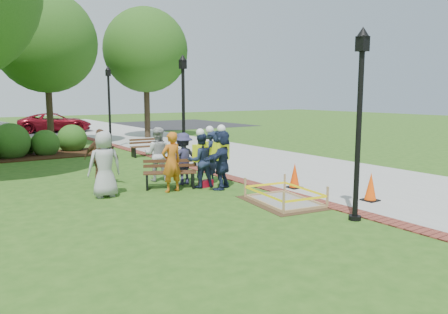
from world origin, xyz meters
TOP-DOWN VIEW (x-y plane):
  - ground at (0.00, 0.00)m, footprint 100.00×100.00m
  - sidewalk at (5.00, 10.00)m, footprint 6.00×60.00m
  - brick_edging at (1.75, 10.00)m, footprint 0.50×60.00m
  - mulch_bed at (-3.00, 12.00)m, footprint 7.00×3.00m
  - parking_lot at (0.00, 27.00)m, footprint 36.00×12.00m
  - wet_concrete_pad at (1.00, -0.89)m, footprint 2.01×2.52m
  - bench_near at (-0.69, 2.36)m, footprint 1.65×1.12m
  - bench_far at (1.58, 9.09)m, footprint 1.52×0.59m
  - cone_front at (2.98, -2.09)m, footprint 0.39×0.39m
  - cone_back at (2.42, 0.23)m, footprint 0.39×0.39m
  - cone_far at (3.76, 10.65)m, footprint 0.41×0.41m
  - toolbox at (0.31, 1.92)m, footprint 0.45×0.28m
  - lamp_near at (1.25, -3.00)m, footprint 0.28×0.28m
  - lamp_mid at (1.25, 5.00)m, footprint 0.28×0.28m
  - lamp_far at (1.25, 13.00)m, footprint 0.28×0.28m
  - tree_back at (-1.08, 15.95)m, footprint 5.41×5.41m
  - tree_right at (5.17, 17.03)m, footprint 5.33×5.33m
  - shrub_b at (-3.68, 11.95)m, footprint 1.69×1.69m
  - shrub_c at (-2.21, 12.01)m, footprint 1.28×1.28m
  - shrub_d at (-0.76, 12.88)m, footprint 1.43×1.43m
  - shrub_e at (-2.96, 12.90)m, footprint 0.99×0.99m
  - casual_person_a at (-2.69, 2.36)m, footprint 0.61×0.42m
  - casual_person_b at (-0.87, 1.90)m, footprint 0.59×0.42m
  - casual_person_c at (-0.50, 3.60)m, footprint 0.67×0.63m
  - casual_person_d at (-2.28, 3.86)m, footprint 0.67×0.61m
  - casual_person_e at (-0.06, 2.66)m, footprint 0.54×0.36m
  - hivis_worker_a at (0.57, 1.44)m, footprint 0.68×0.63m
  - hivis_worker_b at (0.71, 2.31)m, footprint 0.63×0.63m
  - hivis_worker_c at (0.13, 1.94)m, footprint 0.58×0.42m
  - parked_car_c at (1.17, 24.69)m, footprint 3.01×5.09m

SIDE VIEW (x-z plane):
  - ground at x=0.00m, z-range 0.00..0.00m
  - shrub_b at x=-3.68m, z-range -0.84..0.84m
  - shrub_c at x=-2.21m, z-range -0.64..0.64m
  - shrub_d at x=-0.76m, z-range -0.72..0.72m
  - shrub_e at x=-2.96m, z-range -0.49..0.49m
  - parked_car_c at x=1.17m, z-range -0.78..0.78m
  - parking_lot at x=0.00m, z-range 0.00..0.01m
  - sidewalk at x=5.00m, z-range 0.00..0.02m
  - brick_edging at x=1.75m, z-range 0.00..0.03m
  - mulch_bed at x=-3.00m, z-range -0.01..0.04m
  - toolbox at x=0.31m, z-range 0.00..0.21m
  - wet_concrete_pad at x=1.00m, z-range -0.04..0.51m
  - bench_far at x=1.58m, z-range -0.15..0.66m
  - bench_near at x=-0.69m, z-range -0.15..0.70m
  - cone_front at x=2.98m, z-range -0.01..0.76m
  - cone_back at x=2.42m, z-range -0.01..0.76m
  - cone_far at x=3.76m, z-range -0.01..0.80m
  - casual_person_e at x=-0.06m, z-range 0.00..1.63m
  - casual_person_b at x=-0.87m, z-range 0.00..1.75m
  - casual_person_c at x=-0.50m, z-range 0.00..1.76m
  - casual_person_d at x=-2.28m, z-range 0.00..1.77m
  - hivis_worker_c at x=0.13m, z-range 0.00..1.80m
  - hivis_worker_b at x=0.71m, z-range -0.01..1.84m
  - casual_person_a at x=-2.69m, z-range 0.00..1.83m
  - hivis_worker_a at x=0.57m, z-range -0.01..1.92m
  - lamp_near at x=1.25m, z-range 0.35..4.61m
  - lamp_mid at x=1.25m, z-range 0.35..4.61m
  - lamp_far at x=1.25m, z-range 0.35..4.61m
  - tree_right at x=5.17m, z-range 1.44..9.69m
  - tree_back at x=-1.08m, z-range 1.43..9.72m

